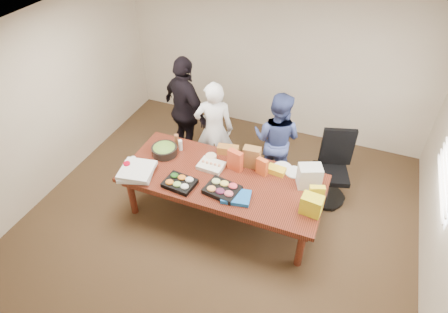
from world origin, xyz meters
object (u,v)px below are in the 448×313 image
at_px(sheet_cake, 211,166).
at_px(salad_bowl, 164,150).
at_px(conference_table, 223,196).
at_px(person_right, 277,139).
at_px(person_center, 214,130).
at_px(office_chair, 331,171).

relative_size(sheet_cake, salad_bowl, 0.93).
height_order(conference_table, person_right, person_right).
xyz_separation_m(sheet_cake, salad_bowl, (-0.76, 0.03, 0.03)).
bearing_deg(conference_table, sheet_cake, 150.58).
distance_m(sheet_cake, salad_bowl, 0.77).
height_order(person_right, salad_bowl, person_right).
bearing_deg(salad_bowl, person_right, 31.79).
bearing_deg(person_right, sheet_cake, 59.13).
bearing_deg(sheet_cake, salad_bowl, -179.05).
relative_size(conference_table, person_right, 1.76).
bearing_deg(person_center, office_chair, 160.32).
xyz_separation_m(person_right, salad_bowl, (-1.46, -0.91, 0.01)).
bearing_deg(office_chair, conference_table, -163.37).
bearing_deg(sheet_cake, office_chair, 28.81).
xyz_separation_m(conference_table, sheet_cake, (-0.23, 0.13, 0.41)).
distance_m(office_chair, sheet_cake, 1.79).
bearing_deg(person_center, conference_table, 99.29).
relative_size(conference_table, sheet_cake, 7.90).
bearing_deg(sheet_cake, person_right, 56.36).
bearing_deg(conference_table, person_center, 119.60).
bearing_deg(sheet_cake, person_center, 112.94).
xyz_separation_m(office_chair, sheet_cake, (-1.60, -0.77, 0.22)).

